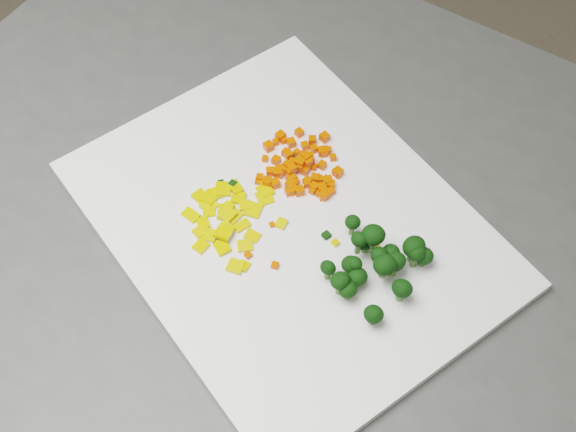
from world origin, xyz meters
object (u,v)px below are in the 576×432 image
Objects in this scene: broccoli_pile at (377,259)px; cutting_board at (288,224)px; carrot_pile at (301,160)px; pepper_pile at (232,218)px; counter_block at (324,387)px.

cutting_board is at bearing -176.28° from broccoli_pile.
carrot_pile is 0.11m from pepper_pile.
broccoli_pile reaches higher than cutting_board.
cutting_board is 0.06m from pepper_pile.
carrot_pile is (-0.03, 0.07, 0.02)m from cutting_board.
pepper_pile is (-0.05, -0.04, 0.01)m from cutting_board.
pepper_pile is 0.17m from broccoli_pile.
counter_block is 10.98× the size of carrot_pile.
pepper_pile reaches higher than counter_block.
counter_block is 9.47× the size of pepper_pile.
counter_block is 0.46m from cutting_board.
broccoli_pile is (0.06, -0.02, 0.49)m from counter_block.
cutting_board is at bearing -62.44° from carrot_pile.
carrot_pile is at bearing 83.41° from pepper_pile.
pepper_pile is (-0.10, -0.07, 0.47)m from counter_block.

